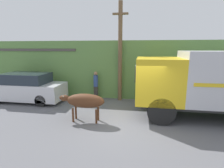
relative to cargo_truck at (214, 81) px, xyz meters
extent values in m
plane|color=slate|center=(-3.48, -1.30, -1.76)|extent=(60.00, 60.00, 0.00)
cube|color=#608C47|center=(-3.48, 5.45, 0.06)|extent=(32.00, 5.84, 3.64)
cube|color=#C6B793|center=(-10.13, 3.83, -0.27)|extent=(5.27, 2.40, 2.99)
cube|color=#4C4742|center=(-10.13, 3.83, 1.31)|extent=(5.57, 2.70, 0.16)
cube|color=#2D2D2D|center=(-0.08, 0.04, -1.08)|extent=(6.12, 1.94, 0.18)
cube|color=gold|center=(-2.41, 0.04, 0.00)|extent=(1.99, 2.42, 1.97)
cube|color=#232D38|center=(-3.43, 0.04, 0.35)|extent=(0.04, 2.06, 0.69)
cylinder|color=black|center=(-2.31, -0.91, -1.17)|extent=(1.18, 0.53, 1.18)
ellipsoid|color=#512D19|center=(-5.55, -1.21, -0.82)|extent=(1.69, 0.62, 0.62)
ellipsoid|color=#512D19|center=(-6.52, -1.21, -0.74)|extent=(0.46, 0.27, 0.27)
cone|color=#B7AD93|center=(-6.52, -1.32, -0.61)|extent=(0.06, 0.06, 0.11)
cone|color=#B7AD93|center=(-6.52, -1.10, -0.61)|extent=(0.06, 0.06, 0.11)
cylinder|color=#512D19|center=(-6.08, -1.38, -1.45)|extent=(0.09, 0.09, 0.63)
cylinder|color=#512D19|center=(-6.08, -1.04, -1.45)|extent=(0.09, 0.09, 0.63)
cylinder|color=#512D19|center=(-5.03, -1.38, -1.45)|extent=(0.09, 0.09, 0.63)
cylinder|color=#512D19|center=(-5.03, -1.04, -1.45)|extent=(0.09, 0.09, 0.63)
cube|color=silver|center=(-10.07, 1.06, -1.11)|extent=(4.68, 1.76, 0.95)
cube|color=#232D38|center=(-9.96, 1.06, -0.34)|extent=(2.57, 1.62, 0.59)
cylinder|color=black|center=(-8.62, 0.31, -1.43)|extent=(0.66, 0.28, 0.66)
cube|color=#38332D|center=(-5.99, 2.22, -1.35)|extent=(0.25, 0.17, 0.82)
cylinder|color=#334C8C|center=(-5.99, 2.22, -0.59)|extent=(0.31, 0.31, 0.71)
sphere|color=#A87A56|center=(-5.99, 2.22, -0.12)|extent=(0.23, 0.23, 0.23)
cylinder|color=brown|center=(-4.47, 2.27, 1.14)|extent=(0.24, 0.24, 5.80)
cube|color=brown|center=(-4.47, 2.27, 3.34)|extent=(0.90, 0.20, 0.10)
camera|label=1|loc=(-3.18, -8.20, 1.43)|focal=28.00mm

